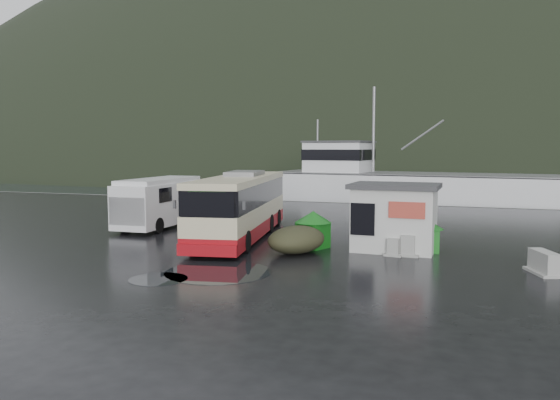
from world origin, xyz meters
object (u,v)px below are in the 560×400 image
(dome_tent, at_px, (296,253))
(jersey_barrier_b, at_px, (411,254))
(coach_bus, at_px, (241,238))
(waste_bin_right, at_px, (426,252))
(waste_bin_left, at_px, (313,248))
(ticket_kiosk, at_px, (394,250))
(white_van, at_px, (160,227))
(jersey_barrier_a, at_px, (396,254))
(fishing_trawler, at_px, (408,197))
(jersey_barrier_c, at_px, (544,274))

(dome_tent, height_order, jersey_barrier_b, dome_tent)
(coach_bus, height_order, dome_tent, coach_bus)
(coach_bus, distance_m, waste_bin_right, 8.89)
(waste_bin_left, distance_m, ticket_kiosk, 3.49)
(white_van, height_order, jersey_barrier_b, white_van)
(coach_bus, distance_m, jersey_barrier_a, 7.92)
(waste_bin_left, height_order, fishing_trawler, fishing_trawler)
(coach_bus, bearing_deg, jersey_barrier_a, -22.48)
(dome_tent, bearing_deg, coach_bus, 142.05)
(waste_bin_right, xyz_separation_m, ticket_kiosk, (-1.33, -0.13, 0.00))
(white_van, height_order, fishing_trawler, fishing_trawler)
(white_van, height_order, waste_bin_right, white_van)
(waste_bin_left, bearing_deg, dome_tent, -103.71)
(jersey_barrier_c, distance_m, fishing_trawler, 30.18)
(jersey_barrier_a, bearing_deg, waste_bin_left, 175.67)
(ticket_kiosk, bearing_deg, dome_tent, -151.10)
(white_van, relative_size, jersey_barrier_b, 3.72)
(white_van, bearing_deg, jersey_barrier_c, -17.57)
(ticket_kiosk, height_order, fishing_trawler, fishing_trawler)
(coach_bus, relative_size, jersey_barrier_c, 7.24)
(dome_tent, xyz_separation_m, jersey_barrier_c, (9.29, -0.84, 0.00))
(jersey_barrier_a, xyz_separation_m, jersey_barrier_b, (0.59, 0.27, 0.00))
(waste_bin_left, bearing_deg, ticket_kiosk, 8.89)
(waste_bin_right, relative_size, jersey_barrier_b, 0.80)
(waste_bin_left, xyz_separation_m, fishing_trawler, (1.55, 27.03, 0.00))
(waste_bin_right, relative_size, jersey_barrier_c, 0.89)
(white_van, bearing_deg, jersey_barrier_b, -14.41)
(waste_bin_right, relative_size, dome_tent, 0.48)
(white_van, distance_m, jersey_barrier_b, 14.26)
(coach_bus, xyz_separation_m, jersey_barrier_a, (7.71, -1.79, 0.00))
(coach_bus, bearing_deg, waste_bin_right, -14.89)
(waste_bin_left, xyz_separation_m, dome_tent, (-0.34, -1.39, 0.00))
(ticket_kiosk, relative_size, fishing_trawler, 0.13)
(coach_bus, relative_size, fishing_trawler, 0.40)
(waste_bin_left, xyz_separation_m, jersey_barrier_c, (8.95, -2.23, 0.00))
(jersey_barrier_a, height_order, jersey_barrier_c, jersey_barrier_c)
(white_van, distance_m, jersey_barrier_c, 19.39)
(jersey_barrier_c, bearing_deg, coach_bus, 163.94)
(white_van, height_order, waste_bin_left, white_van)
(white_van, distance_m, dome_tent, 10.41)
(coach_bus, height_order, jersey_barrier_a, coach_bus)
(jersey_barrier_a, bearing_deg, coach_bus, 166.90)
(dome_tent, distance_m, ticket_kiosk, 4.25)
(jersey_barrier_b, xyz_separation_m, fishing_trawler, (-2.69, 27.03, 0.00))
(jersey_barrier_a, bearing_deg, waste_bin_right, 39.74)
(white_van, distance_m, ticket_kiosk, 13.38)
(coach_bus, xyz_separation_m, white_van, (-5.57, 1.79, 0.00))
(fishing_trawler, bearing_deg, waste_bin_left, -86.25)
(jersey_barrier_a, bearing_deg, dome_tent, -164.42)
(fishing_trawler, bearing_deg, ticket_kiosk, -78.86)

